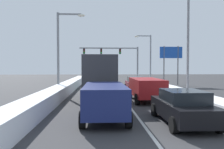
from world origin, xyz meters
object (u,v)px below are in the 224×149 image
sedan_maroon_right_lane_third (136,84)px  suv_navy_center_lane_nearest (105,98)px  box_truck_center_lane_second (100,75)px  sedan_green_center_lane_third (101,83)px  street_lamp_right_mid (185,37)px  sedan_black_right_lane_nearest (182,107)px  street_lamp_right_far (148,54)px  roadside_sign_right (171,57)px  street_lamp_left_mid (62,45)px  traffic_light_gantry (117,55)px  suv_red_right_lane_second (146,87)px

sedan_maroon_right_lane_third → suv_navy_center_lane_nearest: suv_navy_center_lane_nearest is taller
box_truck_center_lane_second → sedan_green_center_lane_third: (0.11, 8.08, -1.14)m
sedan_green_center_lane_third → street_lamp_right_mid: street_lamp_right_mid is taller
sedan_black_right_lane_nearest → street_lamp_right_far: bearing=81.4°
sedan_maroon_right_lane_third → box_truck_center_lane_second: 6.88m
street_lamp_right_far → sedan_maroon_right_lane_third: bearing=-107.8°
roadside_sign_right → box_truck_center_lane_second: bearing=-126.4°
box_truck_center_lane_second → street_lamp_left_mid: (-3.57, 3.75, 2.73)m
street_lamp_right_far → street_lamp_left_mid: size_ratio=0.99×
suv_navy_center_lane_nearest → street_lamp_right_far: (7.32, 24.40, 3.56)m
sedan_maroon_right_lane_third → roadside_sign_right: 10.59m
suv_navy_center_lane_nearest → box_truck_center_lane_second: 7.04m
traffic_light_gantry → roadside_sign_right: (6.91, -9.33, -0.71)m
box_truck_center_lane_second → street_lamp_left_mid: street_lamp_left_mid is taller
sedan_green_center_lane_third → street_lamp_right_far: street_lamp_right_far is taller
sedan_maroon_right_lane_third → roadside_sign_right: size_ratio=0.82×
box_truck_center_lane_second → street_lamp_right_far: street_lamp_right_far is taller
sedan_green_center_lane_third → street_lamp_left_mid: (-3.68, -4.32, 3.86)m
roadside_sign_right → suv_red_right_lane_second: bearing=-113.9°
box_truck_center_lane_second → sedan_green_center_lane_third: box_truck_center_lane_second is taller
suv_navy_center_lane_nearest → street_lamp_right_mid: 13.10m
suv_red_right_lane_second → street_lamp_left_mid: 9.34m
box_truck_center_lane_second → street_lamp_left_mid: 5.85m
sedan_maroon_right_lane_third → sedan_green_center_lane_third: same height
suv_red_right_lane_second → street_lamp_right_far: street_lamp_right_far is taller
traffic_light_gantry → suv_red_right_lane_second: bearing=-89.2°
sedan_maroon_right_lane_third → sedan_green_center_lane_third: (-3.67, 2.44, 0.00)m
suv_navy_center_lane_nearest → street_lamp_left_mid: (-3.81, 10.74, 3.61)m
suv_red_right_lane_second → street_lamp_right_mid: size_ratio=0.54×
street_lamp_left_mid → sedan_maroon_right_lane_third: bearing=14.4°
sedan_black_right_lane_nearest → roadside_sign_right: bearing=73.8°
traffic_light_gantry → roadside_sign_right: size_ratio=1.93×
traffic_light_gantry → street_lamp_right_mid: street_lamp_right_mid is taller
box_truck_center_lane_second → traffic_light_gantry: size_ratio=0.68×
suv_navy_center_lane_nearest → roadside_sign_right: (9.76, 20.56, 3.00)m
street_lamp_right_mid → box_truck_center_lane_second: bearing=-160.6°
street_lamp_right_mid → street_lamp_left_mid: bearing=175.0°
suv_navy_center_lane_nearest → roadside_sign_right: bearing=64.6°
sedan_green_center_lane_third → street_lamp_left_mid: bearing=-130.4°
street_lamp_right_mid → street_lamp_left_mid: street_lamp_right_mid is taller
sedan_green_center_lane_third → roadside_sign_right: 11.77m
sedan_black_right_lane_nearest → sedan_maroon_right_lane_third: size_ratio=1.00×
street_lamp_right_far → traffic_light_gantry: bearing=129.2°
sedan_maroon_right_lane_third → street_lamp_left_mid: size_ratio=0.59×
sedan_maroon_right_lane_third → street_lamp_right_mid: bearing=-35.4°
suv_navy_center_lane_nearest → box_truck_center_lane_second: bearing=91.9°
sedan_black_right_lane_nearest → sedan_green_center_lane_third: 16.50m
suv_navy_center_lane_nearest → sedan_green_center_lane_third: suv_navy_center_lane_nearest is taller
suv_red_right_lane_second → suv_navy_center_lane_nearest: bearing=-119.2°
street_lamp_right_far → box_truck_center_lane_second: bearing=-113.5°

